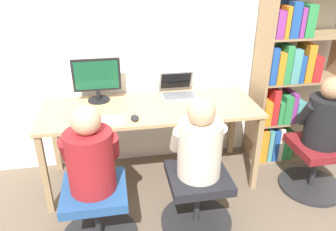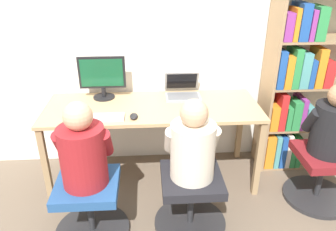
% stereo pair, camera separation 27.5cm
% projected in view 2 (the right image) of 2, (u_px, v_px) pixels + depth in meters
% --- Properties ---
extents(ground_plane, '(14.00, 14.00, 0.00)m').
position_uv_depth(ground_plane, '(155.00, 200.00, 2.91)').
color(ground_plane, brown).
extents(wall_back, '(10.00, 0.05, 2.60)m').
position_uv_depth(wall_back, '(150.00, 35.00, 3.03)').
color(wall_back, white).
rests_on(wall_back, ground_plane).
extents(desk, '(1.89, 0.70, 0.76)m').
position_uv_depth(desk, '(153.00, 114.00, 2.92)').
color(desk, tan).
rests_on(desk, ground_plane).
extents(desktop_monitor, '(0.42, 0.20, 0.39)m').
position_uv_depth(desktop_monitor, '(102.00, 77.00, 2.97)').
color(desktop_monitor, black).
rests_on(desktop_monitor, desk).
extents(laptop, '(0.33, 0.31, 0.22)m').
position_uv_depth(laptop, '(183.00, 92.00, 3.07)').
color(laptop, gray).
rests_on(laptop, desk).
extents(keyboard, '(0.38, 0.13, 0.03)m').
position_uv_depth(keyboard, '(101.00, 117.00, 2.66)').
color(keyboard, '#B2B2B7').
rests_on(keyboard, desk).
extents(computer_mouse_by_keyboard, '(0.07, 0.11, 0.03)m').
position_uv_depth(computer_mouse_by_keyboard, '(134.00, 116.00, 2.67)').
color(computer_mouse_by_keyboard, black).
rests_on(computer_mouse_by_keyboard, desk).
extents(office_chair_left, '(0.57, 0.57, 0.48)m').
position_uv_depth(office_chair_left, '(90.00, 207.00, 2.47)').
color(office_chair_left, '#262628').
rests_on(office_chair_left, ground_plane).
extents(office_chair_right, '(0.57, 0.57, 0.48)m').
position_uv_depth(office_chair_right, '(191.00, 199.00, 2.54)').
color(office_chair_right, '#262628').
rests_on(office_chair_right, ground_plane).
extents(person_at_monitor, '(0.40, 0.33, 0.63)m').
position_uv_depth(person_at_monitor, '(82.00, 150.00, 2.25)').
color(person_at_monitor, maroon).
rests_on(person_at_monitor, office_chair_left).
extents(person_at_laptop, '(0.40, 0.32, 0.61)m').
position_uv_depth(person_at_laptop, '(193.00, 145.00, 2.33)').
color(person_at_laptop, beige).
rests_on(person_at_laptop, office_chair_right).
extents(bookshelf, '(0.85, 0.34, 1.73)m').
position_uv_depth(bookshelf, '(299.00, 89.00, 3.08)').
color(bookshelf, '#997A56').
rests_on(bookshelf, ground_plane).
extents(office_chair_side, '(0.57, 0.57, 0.48)m').
position_uv_depth(office_chair_side, '(321.00, 175.00, 2.83)').
color(office_chair_side, '#262628').
rests_on(office_chair_side, ground_plane).
extents(person_near_shelf, '(0.39, 0.32, 0.61)m').
position_uv_depth(person_near_shelf, '(333.00, 125.00, 2.62)').
color(person_near_shelf, black).
rests_on(person_near_shelf, office_chair_side).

